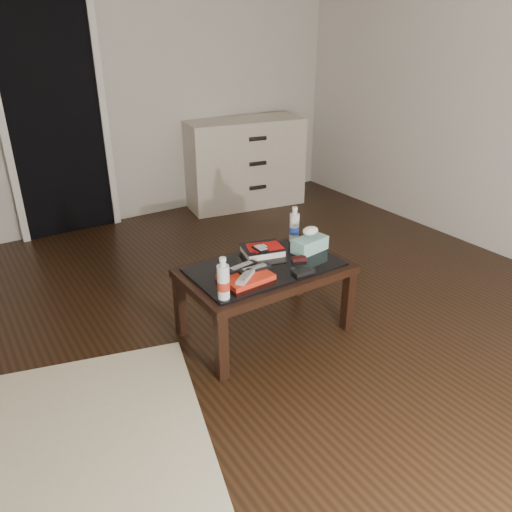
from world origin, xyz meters
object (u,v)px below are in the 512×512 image
at_px(coffee_table, 265,275).
at_px(water_bottle_right, 294,224).
at_px(textbook, 262,250).
at_px(dresser, 244,163).
at_px(tissue_box, 310,244).
at_px(water_bottle_left, 223,278).

distance_m(coffee_table, water_bottle_right, 0.47).
distance_m(coffee_table, textbook, 0.20).
height_order(coffee_table, water_bottle_right, water_bottle_right).
bearing_deg(water_bottle_right, dresser, 67.38).
xyz_separation_m(textbook, tissue_box, (0.28, -0.13, 0.02)).
height_order(water_bottle_left, water_bottle_right, same).
height_order(water_bottle_right, tissue_box, water_bottle_right).
height_order(dresser, tissue_box, dresser).
distance_m(water_bottle_right, tissue_box, 0.20).
height_order(textbook, water_bottle_left, water_bottle_left).
xyz_separation_m(dresser, tissue_box, (-0.82, -2.13, 0.06)).
height_order(dresser, water_bottle_left, dresser).
relative_size(coffee_table, water_bottle_right, 4.20).
height_order(coffee_table, water_bottle_left, water_bottle_left).
xyz_separation_m(water_bottle_left, tissue_box, (0.76, 0.22, -0.07)).
height_order(dresser, water_bottle_right, dresser).
bearing_deg(water_bottle_left, textbook, 36.14).
bearing_deg(water_bottle_left, water_bottle_right, 27.84).
height_order(textbook, tissue_box, tissue_box).
xyz_separation_m(dresser, water_bottle_right, (-0.81, -1.94, 0.13)).
bearing_deg(dresser, coffee_table, -109.82).
bearing_deg(dresser, water_bottle_left, -114.99).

